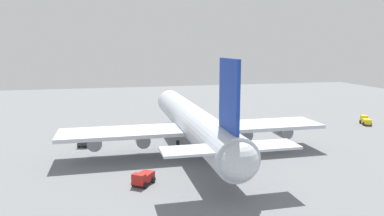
% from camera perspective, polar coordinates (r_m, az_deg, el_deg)
% --- Properties ---
extents(ground_plane, '(241.54, 241.54, 0.00)m').
position_cam_1_polar(ground_plane, '(76.11, -0.00, -6.60)').
color(ground_plane, slate).
extents(cargo_airplane, '(60.38, 52.62, 19.73)m').
position_cam_1_polar(cargo_airplane, '(74.51, 0.02, -2.18)').
color(cargo_airplane, silver).
rests_on(cargo_airplane, ground_plane).
extents(pushback_tractor, '(4.32, 3.99, 2.16)m').
position_cam_1_polar(pushback_tractor, '(57.93, -7.73, -10.85)').
color(pushback_tractor, '#B21E19').
rests_on(pushback_tractor, ground_plane).
extents(catering_truck, '(4.76, 3.43, 2.30)m').
position_cam_1_polar(catering_truck, '(110.80, 25.69, -1.77)').
color(catering_truck, yellow).
rests_on(catering_truck, ground_plane).
extents(baggage_tug, '(5.25, 3.49, 2.10)m').
position_cam_1_polar(baggage_tug, '(82.46, -16.43, -4.91)').
color(baggage_tug, '#333338').
rests_on(baggage_tug, ground_plane).
extents(safety_cone_nose, '(0.57, 0.57, 0.82)m').
position_cam_1_polar(safety_cone_nose, '(102.15, -2.60, -2.14)').
color(safety_cone_nose, orange).
rests_on(safety_cone_nose, ground_plane).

